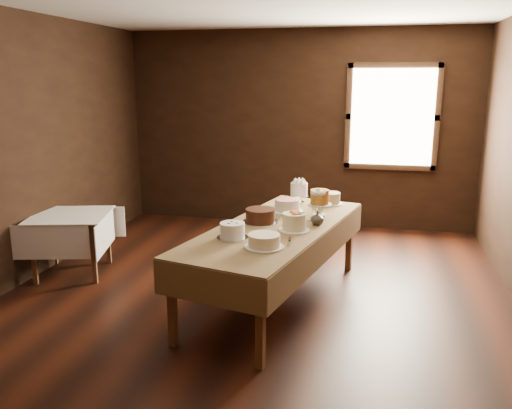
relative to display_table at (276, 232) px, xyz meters
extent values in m
cube|color=black|center=(-0.20, -0.14, -0.71)|extent=(5.00, 6.00, 0.01)
cube|color=black|center=(-0.20, 2.86, 0.69)|extent=(5.00, 0.02, 2.80)
cube|color=black|center=(-0.20, -3.14, 0.69)|extent=(5.00, 0.02, 2.80)
cube|color=black|center=(-2.70, -0.14, 0.69)|extent=(0.02, 6.00, 2.80)
cube|color=#FFEABF|center=(1.10, 2.80, 0.89)|extent=(1.10, 0.05, 1.30)
cube|color=#51341E|center=(-0.65, -1.02, -0.36)|extent=(0.07, 0.07, 0.69)
cube|color=#51341E|center=(-0.11, 1.21, -0.36)|extent=(0.07, 0.07, 0.69)
cube|color=#51341E|center=(0.11, -1.21, -0.36)|extent=(0.07, 0.07, 0.69)
cube|color=#51341E|center=(0.65, 1.02, -0.36)|extent=(0.07, 0.07, 0.69)
cube|color=#51341E|center=(0.00, 0.00, 0.03)|extent=(1.45, 2.56, 0.04)
cube|color=olive|center=(0.00, 0.00, 0.05)|extent=(1.52, 2.63, 0.01)
cube|color=#51341E|center=(-2.55, -0.10, -0.40)|extent=(0.06, 0.06, 0.62)
cube|color=#51341E|center=(-2.71, 0.50, -0.40)|extent=(0.06, 0.06, 0.62)
cube|color=#51341E|center=(-1.95, 0.05, -0.40)|extent=(0.06, 0.06, 0.62)
cube|color=#51341E|center=(-2.11, 0.66, -0.40)|extent=(0.06, 0.06, 0.62)
cube|color=#51341E|center=(-2.33, 0.28, -0.07)|extent=(0.88, 0.88, 0.04)
cube|color=white|center=(-2.33, 0.28, -0.04)|extent=(0.98, 0.98, 0.01)
cylinder|color=silver|center=(0.08, 0.97, 0.11)|extent=(0.22, 0.22, 0.11)
cylinder|color=silver|center=(0.08, 0.97, 0.23)|extent=(0.26, 0.26, 0.13)
cylinder|color=white|center=(0.43, 1.00, 0.06)|extent=(0.27, 0.27, 0.01)
cylinder|color=tan|center=(0.43, 1.00, 0.13)|extent=(0.30, 0.30, 0.12)
cylinder|color=white|center=(0.02, 0.56, 0.06)|extent=(0.33, 0.33, 0.01)
cylinder|color=silver|center=(0.02, 0.56, 0.12)|extent=(0.31, 0.31, 0.11)
cylinder|color=white|center=(0.36, 0.45, 0.13)|extent=(0.25, 0.25, 0.14)
cylinder|color=#C2641B|center=(0.36, 0.45, 0.27)|extent=(0.26, 0.26, 0.14)
cylinder|color=silver|center=(-0.17, 0.09, 0.06)|extent=(0.35, 0.35, 0.01)
cylinder|color=#34160A|center=(-0.17, 0.09, 0.13)|extent=(0.39, 0.39, 0.12)
cylinder|color=white|center=(0.19, -0.12, 0.06)|extent=(0.28, 0.28, 0.01)
cylinder|color=beige|center=(0.19, -0.12, 0.14)|extent=(0.26, 0.26, 0.15)
cylinder|color=silver|center=(-0.30, -0.47, 0.06)|extent=(0.27, 0.27, 0.01)
cylinder|color=silver|center=(-0.30, -0.47, 0.13)|extent=(0.26, 0.26, 0.13)
cylinder|color=white|center=(0.02, -0.65, 0.06)|extent=(0.32, 0.32, 0.01)
cylinder|color=beige|center=(0.02, -0.65, 0.12)|extent=(0.35, 0.35, 0.10)
cube|color=silver|center=(-0.01, -0.28, 0.06)|extent=(0.24, 0.03, 0.01)
cube|color=silver|center=(0.21, -0.51, 0.06)|extent=(0.05, 0.24, 0.01)
cube|color=silver|center=(-0.03, 0.29, 0.06)|extent=(0.03, 0.24, 0.01)
cube|color=silver|center=(0.32, 0.24, 0.06)|extent=(0.24, 0.08, 0.01)
cube|color=silver|center=(-0.34, -0.16, 0.06)|extent=(0.23, 0.13, 0.01)
imported|color=#2D2823|center=(0.38, 0.13, 0.12)|extent=(0.17, 0.17, 0.13)
camera|label=1|loc=(0.84, -4.64, 1.41)|focal=36.58mm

